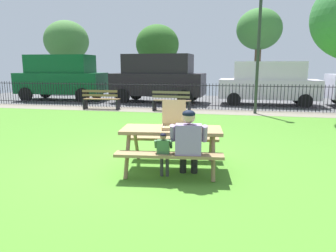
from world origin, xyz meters
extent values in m
cube|color=#4A8529|center=(0.00, 1.94, -0.01)|extent=(28.00, 11.88, 0.02)
cube|color=gray|center=(0.00, 7.18, 0.00)|extent=(28.00, 1.40, 0.01)
cube|color=#515154|center=(0.00, 11.10, -0.01)|extent=(28.00, 6.44, 0.01)
cube|color=#8E734C|center=(0.62, -0.33, 0.74)|extent=(1.87, 0.96, 0.06)
cube|color=#8E734C|center=(0.68, -0.93, 0.44)|extent=(1.82, 0.48, 0.05)
cube|color=#8E734C|center=(0.55, 0.27, 0.44)|extent=(1.82, 0.48, 0.05)
cylinder|color=#8E734C|center=(-0.07, -0.82, 0.35)|extent=(0.12, 0.44, 0.74)
cylinder|color=#8E734C|center=(-0.16, 0.00, 0.35)|extent=(0.12, 0.44, 0.74)
cylinder|color=#8E734C|center=(1.40, -0.66, 0.35)|extent=(0.12, 0.44, 0.74)
cylinder|color=#8E734C|center=(1.30, 0.16, 0.35)|extent=(0.12, 0.44, 0.74)
cube|color=tan|center=(0.66, -0.33, 0.78)|extent=(0.52, 0.52, 0.01)
cube|color=silver|center=(0.66, -0.33, 0.78)|extent=(0.47, 0.47, 0.00)
cube|color=tan|center=(0.70, -0.54, 0.80)|extent=(0.43, 0.10, 0.04)
cube|color=tan|center=(0.62, -0.12, 0.80)|extent=(0.43, 0.10, 0.04)
cube|color=tan|center=(0.45, -0.37, 0.80)|extent=(0.10, 0.43, 0.04)
cube|color=tan|center=(0.87, -0.29, 0.80)|extent=(0.10, 0.43, 0.04)
cube|color=tan|center=(0.62, -0.10, 1.04)|extent=(0.45, 0.15, 0.44)
cylinder|color=tan|center=(0.66, -0.33, 0.79)|extent=(0.37, 0.37, 0.01)
cylinder|color=#EADA65|center=(0.66, -0.33, 0.80)|extent=(0.34, 0.34, 0.00)
pyramid|color=#ECCC51|center=(1.06, -0.27, 0.78)|extent=(0.22, 0.20, 0.01)
cube|color=tan|center=(1.15, -0.29, 0.78)|extent=(0.06, 0.19, 0.02)
cylinder|color=black|center=(0.86, -0.48, 0.22)|extent=(0.12, 0.12, 0.44)
cylinder|color=black|center=(0.88, -0.69, 0.47)|extent=(0.20, 0.43, 0.15)
cylinder|color=black|center=(1.05, -0.46, 0.22)|extent=(0.12, 0.12, 0.44)
cylinder|color=black|center=(1.08, -0.67, 0.47)|extent=(0.20, 0.43, 0.15)
cube|color=#8C72A5|center=(1.00, -0.89, 0.70)|extent=(0.44, 0.27, 0.52)
cylinder|color=#8C72A5|center=(0.74, -0.87, 0.80)|extent=(0.11, 0.22, 0.31)
cylinder|color=#8C72A5|center=(1.25, -0.81, 0.80)|extent=(0.11, 0.22, 0.31)
sphere|color=tan|center=(1.00, -0.87, 1.08)|extent=(0.21, 0.21, 0.21)
ellipsoid|color=black|center=(1.00, -0.88, 1.13)|extent=(0.21, 0.20, 0.12)
cylinder|color=#3A3A3A|center=(0.52, -0.74, 0.22)|extent=(0.06, 0.06, 0.44)
cylinder|color=#3A3A3A|center=(0.53, -0.84, 0.45)|extent=(0.10, 0.21, 0.07)
cylinder|color=#3A3A3A|center=(0.62, -0.73, 0.22)|extent=(0.06, 0.06, 0.44)
cylinder|color=#3A3A3A|center=(0.63, -0.83, 0.45)|extent=(0.10, 0.21, 0.07)
cube|color=#386638|center=(0.59, -0.94, 0.57)|extent=(0.22, 0.13, 0.25)
cylinder|color=#386638|center=(0.46, -0.93, 0.62)|extent=(0.05, 0.11, 0.15)
cylinder|color=#386638|center=(0.71, -0.90, 0.62)|extent=(0.05, 0.11, 0.15)
sphere|color=#8C6647|center=(0.59, -0.93, 0.75)|extent=(0.10, 0.10, 0.10)
ellipsoid|color=black|center=(0.59, -0.93, 0.78)|extent=(0.10, 0.10, 0.06)
cylinder|color=black|center=(0.00, 7.88, 1.04)|extent=(22.09, 0.03, 0.03)
cylinder|color=black|center=(0.00, 7.88, 0.17)|extent=(22.09, 0.03, 0.03)
cylinder|color=black|center=(-9.71, 7.88, 0.57)|extent=(0.02, 0.02, 1.13)
cylinder|color=black|center=(-9.57, 7.88, 0.57)|extent=(0.02, 0.02, 1.13)
cylinder|color=black|center=(-9.43, 7.88, 0.57)|extent=(0.02, 0.02, 1.13)
cylinder|color=black|center=(-9.29, 7.88, 0.57)|extent=(0.02, 0.02, 1.13)
cylinder|color=black|center=(-9.15, 7.88, 0.57)|extent=(0.02, 0.02, 1.13)
cylinder|color=black|center=(-9.00, 7.88, 0.57)|extent=(0.02, 0.02, 1.13)
cylinder|color=black|center=(-8.86, 7.88, 0.57)|extent=(0.02, 0.02, 1.13)
cylinder|color=black|center=(-8.72, 7.88, 0.57)|extent=(0.02, 0.02, 1.13)
cylinder|color=black|center=(-8.58, 7.88, 0.57)|extent=(0.02, 0.02, 1.13)
cylinder|color=black|center=(-8.44, 7.88, 0.57)|extent=(0.02, 0.02, 1.13)
cylinder|color=black|center=(-8.30, 7.88, 0.57)|extent=(0.02, 0.02, 1.13)
cylinder|color=black|center=(-8.16, 7.88, 0.57)|extent=(0.02, 0.02, 1.13)
cylinder|color=black|center=(-8.02, 7.88, 0.57)|extent=(0.02, 0.02, 1.13)
cylinder|color=black|center=(-7.88, 7.88, 0.57)|extent=(0.02, 0.02, 1.13)
cylinder|color=black|center=(-7.74, 7.88, 0.57)|extent=(0.02, 0.02, 1.13)
cylinder|color=black|center=(-7.60, 7.88, 0.57)|extent=(0.02, 0.02, 1.13)
cylinder|color=black|center=(-7.46, 7.88, 0.57)|extent=(0.02, 0.02, 1.13)
cylinder|color=black|center=(-7.32, 7.88, 0.57)|extent=(0.02, 0.02, 1.13)
cylinder|color=black|center=(-7.18, 7.88, 0.57)|extent=(0.02, 0.02, 1.13)
cylinder|color=black|center=(-7.03, 7.88, 0.57)|extent=(0.02, 0.02, 1.13)
cylinder|color=black|center=(-6.89, 7.88, 0.57)|extent=(0.02, 0.02, 1.13)
cylinder|color=black|center=(-6.75, 7.88, 0.57)|extent=(0.02, 0.02, 1.13)
cylinder|color=black|center=(-6.61, 7.88, 0.57)|extent=(0.02, 0.02, 1.13)
cylinder|color=black|center=(-6.47, 7.88, 0.57)|extent=(0.02, 0.02, 1.13)
cylinder|color=black|center=(-6.33, 7.88, 0.57)|extent=(0.02, 0.02, 1.13)
cylinder|color=black|center=(-6.19, 7.88, 0.57)|extent=(0.02, 0.02, 1.13)
cylinder|color=black|center=(-6.05, 7.88, 0.57)|extent=(0.02, 0.02, 1.13)
cylinder|color=black|center=(-5.91, 7.88, 0.57)|extent=(0.02, 0.02, 1.13)
cylinder|color=black|center=(-5.77, 7.88, 0.57)|extent=(0.02, 0.02, 1.13)
cylinder|color=black|center=(-5.63, 7.88, 0.57)|extent=(0.02, 0.02, 1.13)
cylinder|color=black|center=(-5.49, 7.88, 0.57)|extent=(0.02, 0.02, 1.13)
cylinder|color=black|center=(-5.35, 7.88, 0.57)|extent=(0.02, 0.02, 1.13)
cylinder|color=black|center=(-5.21, 7.88, 0.57)|extent=(0.02, 0.02, 1.13)
cylinder|color=black|center=(-5.07, 7.88, 0.57)|extent=(0.02, 0.02, 1.13)
cylinder|color=black|center=(-4.92, 7.88, 0.57)|extent=(0.02, 0.02, 1.13)
cylinder|color=black|center=(-4.78, 7.88, 0.57)|extent=(0.02, 0.02, 1.13)
cylinder|color=black|center=(-4.64, 7.88, 0.57)|extent=(0.02, 0.02, 1.13)
cylinder|color=black|center=(-4.50, 7.88, 0.57)|extent=(0.02, 0.02, 1.13)
cylinder|color=black|center=(-4.36, 7.88, 0.57)|extent=(0.02, 0.02, 1.13)
cylinder|color=black|center=(-4.22, 7.88, 0.57)|extent=(0.02, 0.02, 1.13)
cylinder|color=black|center=(-4.08, 7.88, 0.57)|extent=(0.02, 0.02, 1.13)
cylinder|color=black|center=(-3.94, 7.88, 0.57)|extent=(0.02, 0.02, 1.13)
cylinder|color=black|center=(-3.80, 7.88, 0.57)|extent=(0.02, 0.02, 1.13)
cylinder|color=black|center=(-3.66, 7.88, 0.57)|extent=(0.02, 0.02, 1.13)
cylinder|color=black|center=(-3.52, 7.88, 0.57)|extent=(0.02, 0.02, 1.13)
cylinder|color=black|center=(-3.38, 7.88, 0.57)|extent=(0.02, 0.02, 1.13)
cylinder|color=black|center=(-3.24, 7.88, 0.57)|extent=(0.02, 0.02, 1.13)
cylinder|color=black|center=(-3.10, 7.88, 0.57)|extent=(0.02, 0.02, 1.13)
cylinder|color=black|center=(-2.95, 7.88, 0.57)|extent=(0.02, 0.02, 1.13)
cylinder|color=black|center=(-2.81, 7.88, 0.57)|extent=(0.02, 0.02, 1.13)
cylinder|color=black|center=(-2.67, 7.88, 0.57)|extent=(0.02, 0.02, 1.13)
cylinder|color=black|center=(-2.53, 7.88, 0.57)|extent=(0.02, 0.02, 1.13)
cylinder|color=black|center=(-2.39, 7.88, 0.57)|extent=(0.02, 0.02, 1.13)
cylinder|color=black|center=(-2.25, 7.88, 0.57)|extent=(0.02, 0.02, 1.13)
cylinder|color=black|center=(-2.11, 7.88, 0.57)|extent=(0.02, 0.02, 1.13)
cylinder|color=black|center=(-1.97, 7.88, 0.57)|extent=(0.02, 0.02, 1.13)
cylinder|color=black|center=(-1.83, 7.88, 0.57)|extent=(0.02, 0.02, 1.13)
cylinder|color=black|center=(-1.69, 7.88, 0.57)|extent=(0.02, 0.02, 1.13)
cylinder|color=black|center=(-1.55, 7.88, 0.57)|extent=(0.02, 0.02, 1.13)
cylinder|color=black|center=(-1.41, 7.88, 0.57)|extent=(0.02, 0.02, 1.13)
cylinder|color=black|center=(-1.27, 7.88, 0.57)|extent=(0.02, 0.02, 1.13)
cylinder|color=black|center=(-1.13, 7.88, 0.57)|extent=(0.02, 0.02, 1.13)
cylinder|color=black|center=(-0.98, 7.88, 0.57)|extent=(0.02, 0.02, 1.13)
cylinder|color=black|center=(-0.84, 7.88, 0.57)|extent=(0.02, 0.02, 1.13)
cylinder|color=black|center=(-0.70, 7.88, 0.57)|extent=(0.02, 0.02, 1.13)
cylinder|color=black|center=(-0.56, 7.88, 0.57)|extent=(0.02, 0.02, 1.13)
cylinder|color=black|center=(-0.42, 7.88, 0.57)|extent=(0.02, 0.02, 1.13)
cylinder|color=black|center=(-0.28, 7.88, 0.57)|extent=(0.02, 0.02, 1.13)
cylinder|color=black|center=(-0.14, 7.88, 0.57)|extent=(0.02, 0.02, 1.13)
cylinder|color=black|center=(0.00, 7.88, 0.57)|extent=(0.02, 0.02, 1.13)
cylinder|color=black|center=(0.14, 7.88, 0.57)|extent=(0.02, 0.02, 1.13)
cylinder|color=black|center=(0.28, 7.88, 0.57)|extent=(0.02, 0.02, 1.13)
cylinder|color=black|center=(0.42, 7.88, 0.57)|extent=(0.02, 0.02, 1.13)
cylinder|color=black|center=(0.56, 7.88, 0.57)|extent=(0.02, 0.02, 1.13)
cylinder|color=black|center=(0.70, 7.88, 0.57)|extent=(0.02, 0.02, 1.13)
cylinder|color=black|center=(0.84, 7.88, 0.57)|extent=(0.02, 0.02, 1.13)
cylinder|color=black|center=(0.98, 7.88, 0.57)|extent=(0.02, 0.02, 1.13)
cylinder|color=black|center=(1.13, 7.88, 0.57)|extent=(0.02, 0.02, 1.13)
cylinder|color=black|center=(1.27, 7.88, 0.57)|extent=(0.02, 0.02, 1.13)
cylinder|color=black|center=(1.41, 7.88, 0.57)|extent=(0.02, 0.02, 1.13)
cylinder|color=black|center=(1.55, 7.88, 0.57)|extent=(0.02, 0.02, 1.13)
cylinder|color=black|center=(1.69, 7.88, 0.57)|extent=(0.02, 0.02, 1.13)
cylinder|color=black|center=(1.83, 7.88, 0.57)|extent=(0.02, 0.02, 1.13)
cylinder|color=black|center=(1.97, 7.88, 0.57)|extent=(0.02, 0.02, 1.13)
cylinder|color=black|center=(2.11, 7.88, 0.57)|extent=(0.02, 0.02, 1.13)
cylinder|color=black|center=(2.25, 7.88, 0.57)|extent=(0.02, 0.02, 1.13)
cylinder|color=black|center=(2.39, 7.88, 0.57)|extent=(0.02, 0.02, 1.13)
cylinder|color=black|center=(2.53, 7.88, 0.57)|extent=(0.02, 0.02, 1.13)
cylinder|color=black|center=(2.67, 7.88, 0.57)|extent=(0.02, 0.02, 1.13)
cylinder|color=black|center=(2.81, 7.88, 0.57)|extent=(0.02, 0.02, 1.13)
cylinder|color=black|center=(2.95, 7.88, 0.57)|extent=(0.02, 0.02, 1.13)
cylinder|color=black|center=(3.10, 7.88, 0.57)|extent=(0.02, 0.02, 1.13)
cylinder|color=black|center=(3.24, 7.88, 0.57)|extent=(0.02, 0.02, 1.13)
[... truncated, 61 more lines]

